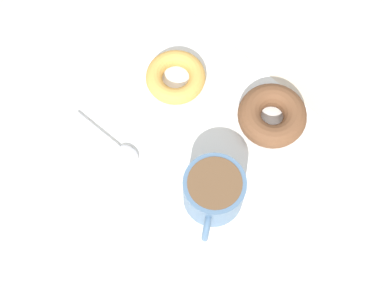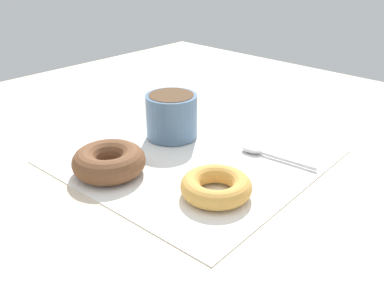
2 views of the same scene
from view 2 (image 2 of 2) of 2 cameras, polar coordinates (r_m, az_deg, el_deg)
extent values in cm
cube|color=beige|center=(68.14, -0.32, -2.25)|extent=(120.00, 120.00, 2.00)
cube|color=white|center=(67.00, 0.00, -1.66)|extent=(37.28, 37.28, 0.30)
cylinder|color=slate|center=(72.35, -2.73, 3.76)|extent=(8.68, 8.68, 7.35)
cylinder|color=brown|center=(71.14, -2.79, 6.36)|extent=(7.48, 7.48, 0.60)
torus|color=slate|center=(76.71, -2.07, 5.06)|extent=(4.64, 3.59, 5.01)
torus|color=gold|center=(56.37, 3.24, -5.65)|extent=(9.47, 9.47, 2.62)
torus|color=brown|center=(62.51, -11.01, -2.27)|extent=(10.56, 10.56, 3.59)
ellipsoid|color=silver|center=(68.69, 8.00, -0.65)|extent=(2.77, 3.84, 0.90)
cylinder|color=silver|center=(66.50, 12.38, -2.11)|extent=(1.60, 9.79, 0.56)
camera|label=1|loc=(0.99, -1.40, 52.60)|focal=50.00mm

